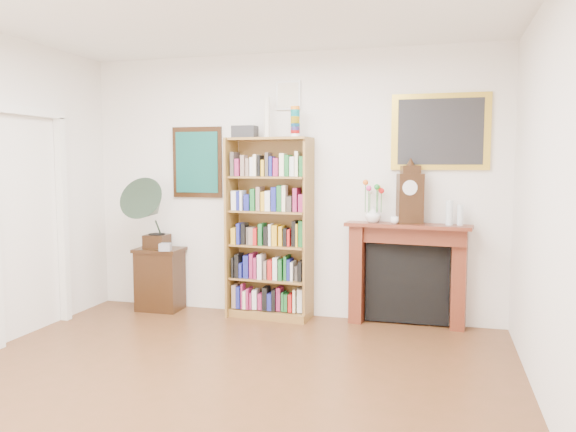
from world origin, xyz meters
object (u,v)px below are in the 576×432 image
(gramophone, at_px, (150,209))
(flower_vase, at_px, (373,214))
(side_cabinet, at_px, (160,279))
(bottle_left, at_px, (449,213))
(bookshelf, at_px, (269,218))
(cd_stack, at_px, (165,247))
(bottle_right, at_px, (460,215))
(fireplace, at_px, (407,266))
(teacup, at_px, (395,220))
(mantel_clock, at_px, (410,196))

(gramophone, xyz_separation_m, flower_vase, (2.40, 0.18, -0.02))
(side_cabinet, relative_size, bottle_left, 2.91)
(bookshelf, bearing_deg, cd_stack, -166.33)
(cd_stack, distance_m, bottle_right, 3.08)
(bookshelf, relative_size, gramophone, 2.78)
(bottle_left, bearing_deg, bottle_right, 8.46)
(bottle_right, bearing_deg, cd_stack, -176.26)
(fireplace, height_order, flower_vase, flower_vase)
(fireplace, height_order, cd_stack, fireplace)
(teacup, relative_size, bottle_right, 0.47)
(gramophone, height_order, teacup, gramophone)
(gramophone, xyz_separation_m, teacup, (2.62, 0.12, -0.06))
(bottle_right, bearing_deg, teacup, -176.26)
(bookshelf, height_order, gramophone, bookshelf)
(bottle_right, bearing_deg, mantel_clock, 178.79)
(gramophone, height_order, bottle_right, gramophone)
(bookshelf, bearing_deg, mantel_clock, 6.56)
(side_cabinet, xyz_separation_m, bottle_right, (3.20, 0.06, 0.79))
(bookshelf, height_order, side_cabinet, bookshelf)
(bookshelf, bearing_deg, bottle_left, 5.45)
(flower_vase, bearing_deg, cd_stack, -174.34)
(cd_stack, bearing_deg, gramophone, 169.51)
(flower_vase, distance_m, bottle_right, 0.84)
(teacup, bearing_deg, fireplace, 38.19)
(flower_vase, bearing_deg, side_cabinet, -178.14)
(side_cabinet, bearing_deg, cd_stack, -44.72)
(side_cabinet, distance_m, bottle_left, 3.20)
(teacup, bearing_deg, flower_vase, 165.14)
(gramophone, xyz_separation_m, mantel_clock, (2.76, 0.17, 0.18))
(flower_vase, bearing_deg, bookshelf, -177.46)
(cd_stack, xyz_separation_m, teacup, (2.43, 0.16, 0.34))
(side_cabinet, distance_m, flower_vase, 2.48)
(bottle_right, bearing_deg, fireplace, 173.57)
(bookshelf, relative_size, teacup, 23.18)
(fireplace, relative_size, mantel_clock, 2.19)
(fireplace, height_order, bottle_left, bottle_left)
(flower_vase, xyz_separation_m, bottle_right, (0.84, -0.02, 0.02))
(side_cabinet, bearing_deg, flower_vase, 0.78)
(bottle_left, height_order, bottle_right, bottle_left)
(side_cabinet, bearing_deg, gramophone, -113.08)
(gramophone, height_order, cd_stack, gramophone)
(cd_stack, bearing_deg, fireplace, 5.71)
(teacup, distance_m, bottle_left, 0.52)
(side_cabinet, xyz_separation_m, bottle_left, (3.10, 0.04, 0.81))
(side_cabinet, bearing_deg, bottle_left, -0.31)
(bookshelf, height_order, bottle_right, bookshelf)
(bookshelf, relative_size, mantel_clock, 3.82)
(side_cabinet, relative_size, mantel_clock, 1.21)
(fireplace, height_order, gramophone, gramophone)
(flower_vase, relative_size, bottle_right, 0.82)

